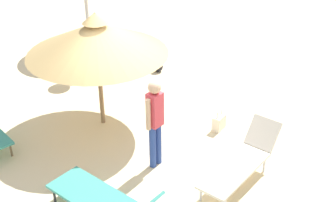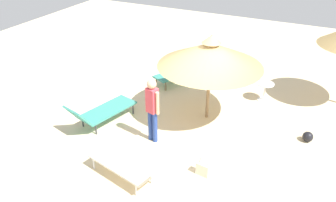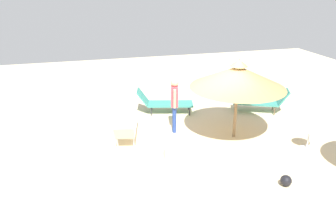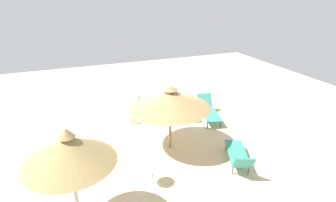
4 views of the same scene
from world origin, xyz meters
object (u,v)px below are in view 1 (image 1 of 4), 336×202
(handbag, at_px, (219,122))
(person_standing_near_left, at_px, (155,118))
(lounge_chair_front, at_px, (242,160))
(beach_ball, at_px, (158,67))
(parasol_umbrella_back, at_px, (97,38))
(side_table_round, at_px, (69,68))
(lounge_chair_edge, at_px, (106,201))

(handbag, bearing_deg, person_standing_near_left, 158.04)
(person_standing_near_left, distance_m, handbag, 2.01)
(lounge_chair_front, xyz_separation_m, beach_ball, (3.43, 3.37, -0.27))
(parasol_umbrella_back, distance_m, lounge_chair_front, 3.74)
(parasol_umbrella_back, height_order, lounge_chair_front, parasol_umbrella_back)
(side_table_round, bearing_deg, beach_ball, -48.33)
(lounge_chair_edge, xyz_separation_m, side_table_round, (3.86, 3.44, -0.01))
(lounge_chair_edge, distance_m, lounge_chair_front, 2.57)
(side_table_round, relative_size, beach_ball, 2.15)
(parasol_umbrella_back, height_order, beach_ball, parasol_umbrella_back)
(lounge_chair_front, relative_size, beach_ball, 7.59)
(beach_ball, bearing_deg, side_table_round, 131.67)
(lounge_chair_front, height_order, person_standing_near_left, person_standing_near_left)
(side_table_round, bearing_deg, lounge_chair_front, -110.37)
(person_standing_near_left, bearing_deg, parasol_umbrella_back, 63.06)
(lounge_chair_front, distance_m, side_table_round, 5.44)
(lounge_chair_edge, distance_m, handbag, 3.47)
(parasol_umbrella_back, relative_size, lounge_chair_front, 1.38)
(lounge_chair_edge, distance_m, person_standing_near_left, 1.81)
(lounge_chair_edge, bearing_deg, handbag, -12.13)
(handbag, distance_m, side_table_round, 4.20)
(lounge_chair_front, distance_m, beach_ball, 4.82)
(person_standing_near_left, height_order, side_table_round, person_standing_near_left)
(handbag, height_order, side_table_round, side_table_round)
(side_table_round, distance_m, beach_ball, 2.33)
(lounge_chair_edge, height_order, handbag, lounge_chair_edge)
(lounge_chair_front, height_order, beach_ball, lounge_chair_front)
(lounge_chair_edge, bearing_deg, person_standing_near_left, -1.58)
(person_standing_near_left, height_order, handbag, person_standing_near_left)
(side_table_round, bearing_deg, handbag, -96.48)
(person_standing_near_left, height_order, beach_ball, person_standing_near_left)
(lounge_chair_front, height_order, handbag, lounge_chair_front)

